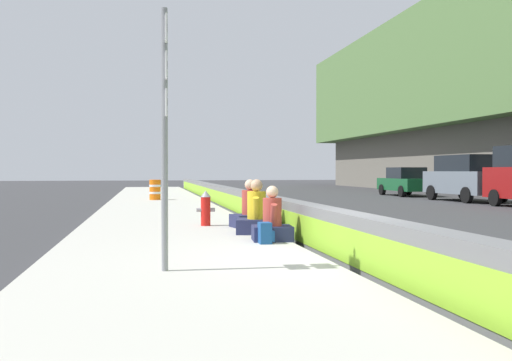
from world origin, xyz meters
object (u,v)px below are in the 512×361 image
(fire_hydrant, at_px, (206,208))
(seated_person_foreground, at_px, (272,223))
(backpack, at_px, (265,233))
(parked_car_fourth, at_px, (466,177))
(parked_car_midline, at_px, (405,181))
(seated_person_middle, at_px, (257,217))
(seated_person_rear, at_px, (250,212))
(construction_barrel, at_px, (155,190))
(route_sign_post, at_px, (165,119))

(fire_hydrant, height_order, seated_person_foreground, seated_person_foreground)
(backpack, relative_size, parked_car_fourth, 0.08)
(parked_car_midline, bearing_deg, seated_person_foreground, 148.36)
(seated_person_foreground, bearing_deg, backpack, 151.69)
(seated_person_foreground, relative_size, seated_person_middle, 0.91)
(fire_hydrant, height_order, seated_person_rear, seated_person_rear)
(parked_car_midline, bearing_deg, seated_person_middle, 146.57)
(fire_hydrant, bearing_deg, construction_barrel, 4.58)
(seated_person_middle, relative_size, parked_car_fourth, 0.24)
(seated_person_rear, bearing_deg, fire_hydrant, 59.58)
(fire_hydrant, height_order, construction_barrel, construction_barrel)
(backpack, distance_m, parked_car_midline, 24.98)
(construction_barrel, bearing_deg, seated_person_foreground, -172.93)
(fire_hydrant, relative_size, seated_person_middle, 0.74)
(route_sign_post, height_order, seated_person_foreground, route_sign_post)
(fire_hydrant, bearing_deg, route_sign_post, 169.14)
(route_sign_post, relative_size, seated_person_foreground, 3.33)
(seated_person_rear, bearing_deg, seated_person_foreground, 179.06)
(seated_person_middle, distance_m, seated_person_rear, 1.38)
(parked_car_midline, bearing_deg, backpack, 148.43)
(seated_person_middle, height_order, construction_barrel, seated_person_middle)
(route_sign_post, relative_size, seated_person_middle, 3.03)
(fire_hydrant, bearing_deg, seated_person_middle, -155.14)
(parked_car_fourth, bearing_deg, seated_person_middle, 135.52)
(seated_person_middle, height_order, parked_car_midline, parked_car_midline)
(route_sign_post, height_order, construction_barrel, route_sign_post)
(fire_hydrant, distance_m, seated_person_middle, 2.18)
(backpack, bearing_deg, seated_person_rear, -5.00)
(seated_person_rear, relative_size, parked_car_midline, 0.26)
(seated_person_rear, distance_m, construction_barrel, 13.78)
(seated_person_middle, bearing_deg, seated_person_foreground, -177.22)
(seated_person_middle, relative_size, parked_car_midline, 0.26)
(parked_car_midline, bearing_deg, parked_car_fourth, -178.31)
(parked_car_fourth, bearing_deg, seated_person_foreground, 138.31)
(backpack, distance_m, parked_car_fourth, 20.08)
(backpack, xyz_separation_m, parked_car_midline, (21.28, -13.08, 0.53))
(seated_person_middle, xyz_separation_m, parked_car_fourth, (13.34, -13.10, 0.67))
(route_sign_post, height_order, parked_car_fourth, route_sign_post)
(seated_person_middle, xyz_separation_m, backpack, (-1.71, 0.16, -0.18))
(route_sign_post, bearing_deg, seated_person_rear, -21.37)
(fire_hydrant, distance_m, seated_person_foreground, 3.41)
(backpack, distance_m, construction_barrel, 16.81)
(seated_person_middle, bearing_deg, construction_barrel, 7.44)
(seated_person_foreground, relative_size, parked_car_midline, 0.24)
(fire_hydrant, xyz_separation_m, backpack, (-3.69, -0.75, -0.25))
(parked_car_fourth, bearing_deg, fire_hydrant, 129.05)
(fire_hydrant, height_order, parked_car_fourth, parked_car_fourth)
(route_sign_post, distance_m, seated_person_foreground, 4.12)
(route_sign_post, bearing_deg, parked_car_fourth, -40.76)
(backpack, bearing_deg, construction_barrel, 6.13)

